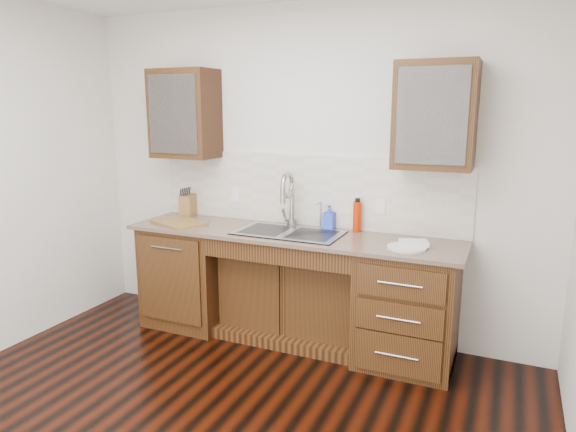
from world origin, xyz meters
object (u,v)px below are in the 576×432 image
at_px(cutting_board, 179,222).
at_px(knife_block, 188,205).
at_px(soap_bottle, 329,217).
at_px(water_bottle, 357,217).
at_px(plate, 407,248).

bearing_deg(cutting_board, knife_block, 109.86).
relative_size(soap_bottle, cutting_board, 0.45).
distance_m(soap_bottle, water_bottle, 0.24).
relative_size(water_bottle, plate, 0.87).
bearing_deg(water_bottle, plate, -36.75).
height_order(knife_block, cutting_board, knife_block).
relative_size(water_bottle, cutting_board, 0.55).
bearing_deg(knife_block, cutting_board, -81.03).
relative_size(plate, knife_block, 1.42).
bearing_deg(plate, knife_block, 171.35).
relative_size(soap_bottle, knife_block, 1.01).
bearing_deg(water_bottle, knife_block, -178.67).
bearing_deg(knife_block, soap_bottle, -8.89).
height_order(plate, knife_block, knife_block).
relative_size(plate, cutting_board, 0.63).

